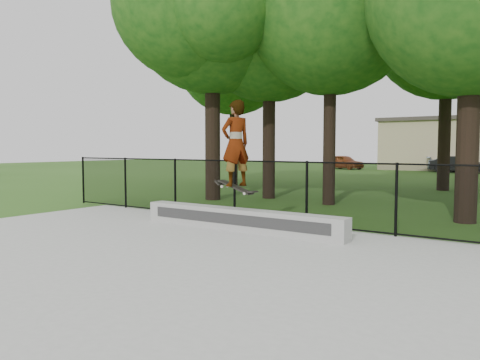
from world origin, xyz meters
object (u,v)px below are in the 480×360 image
Objects in this scene: grind_ledge at (239,219)px; car_b at (457,164)px; car_c at (456,164)px; car_a at (344,162)px; skater_airborne at (236,145)px.

car_b is at bearing 91.17° from grind_ledge.
car_b is at bearing -168.95° from car_c.
car_c is at bearing 19.53° from car_b.
car_c is (8.80, 0.59, -0.01)m from car_a.
skater_airborne is at bearing -179.55° from car_c.
car_c is (-0.90, 30.44, 0.30)m from grind_ledge.
grind_ledge is 29.05m from car_b.
grind_ledge is 1.32× the size of car_c.
car_a is 1.72× the size of skater_airborne.
skater_airborne is at bearing -171.59° from car_b.
car_b is (-0.60, 29.04, 0.31)m from grind_ledge.
car_b is 0.88× the size of car_c.
grind_ledge is 1.63m from skater_airborne.
skater_airborne is (-0.06, -0.03, 1.63)m from grind_ledge.
car_b is 1.43m from car_c.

